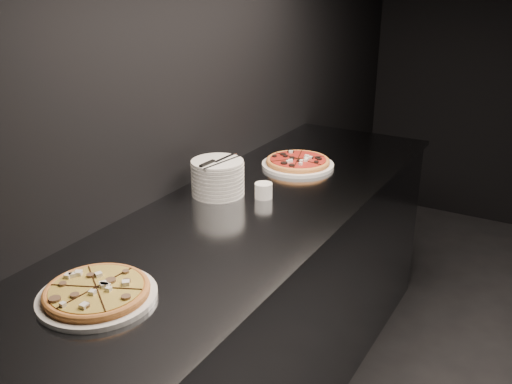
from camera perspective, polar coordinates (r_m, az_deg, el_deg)
The scene contains 7 objects.
wall_left at distance 2.33m, azimuth -7.92°, elevation 11.59°, with size 0.02×5.00×2.80m, color black.
counter at distance 2.48m, azimuth 0.13°, elevation -10.98°, with size 0.74×2.44×0.92m.
pizza_mushroom at distance 1.70m, azimuth -15.61°, elevation -9.67°, with size 0.40×0.40×0.04m.
pizza_tomato at distance 2.69m, azimuth 4.21°, elevation 2.98°, with size 0.36×0.36×0.04m.
plate_stack at distance 2.34m, azimuth -3.85°, elevation 1.47°, with size 0.21×0.21×0.15m.
cutlery at distance 2.30m, azimuth -3.95°, elevation 3.07°, with size 0.09×0.23×0.01m.
ramekin at distance 2.31m, azimuth 0.76°, elevation 0.19°, with size 0.07×0.07×0.06m.
Camera 1 is at (-1.09, -1.81, 1.80)m, focal length 40.00 mm.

